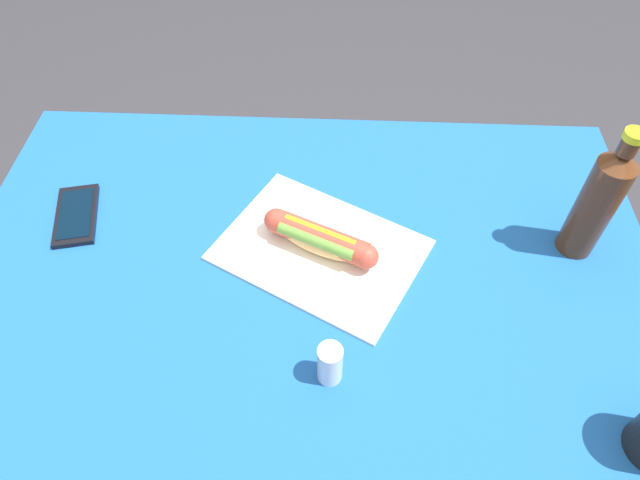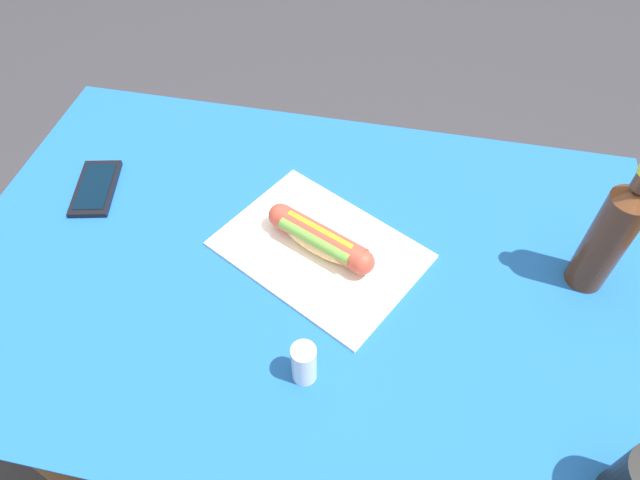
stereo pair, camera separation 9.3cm
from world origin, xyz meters
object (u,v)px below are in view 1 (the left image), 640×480
(cell_phone, at_px, (76,215))
(soda_bottle, at_px, (598,202))
(salt_shaker, at_px, (330,364))
(hot_dog, at_px, (320,239))

(cell_phone, height_order, soda_bottle, soda_bottle)
(salt_shaker, bearing_deg, hot_dog, -83.78)
(soda_bottle, bearing_deg, hot_dog, 4.21)
(salt_shaker, bearing_deg, soda_bottle, -147.66)
(hot_dog, relative_size, cell_phone, 1.28)
(salt_shaker, bearing_deg, cell_phone, -31.62)
(soda_bottle, distance_m, salt_shaker, 0.49)
(hot_dog, distance_m, cell_phone, 0.45)
(hot_dog, height_order, salt_shaker, salt_shaker)
(cell_phone, height_order, salt_shaker, salt_shaker)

